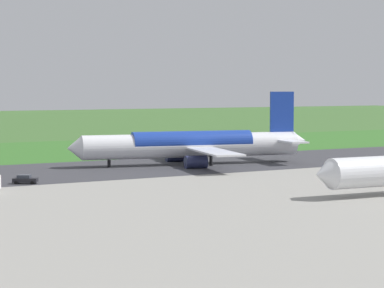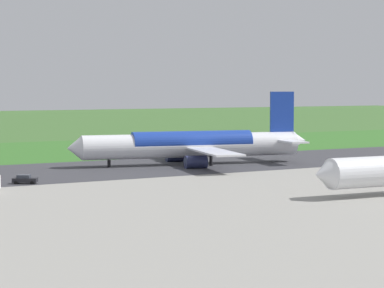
% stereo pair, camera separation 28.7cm
% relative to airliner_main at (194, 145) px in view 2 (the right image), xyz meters
% --- Properties ---
extents(ground_plane, '(800.00, 800.00, 0.00)m').
position_rel_airliner_main_xyz_m(ground_plane, '(-13.44, -0.07, -4.35)').
color(ground_plane, '#3D662D').
extents(runway_asphalt, '(600.00, 35.77, 0.06)m').
position_rel_airliner_main_xyz_m(runway_asphalt, '(-13.44, -0.07, -4.32)').
color(runway_asphalt, '#38383D').
rests_on(runway_asphalt, ground).
extents(grass_verge_foreground, '(600.00, 80.00, 0.04)m').
position_rel_airliner_main_xyz_m(grass_verge_foreground, '(-13.44, -43.48, -4.33)').
color(grass_verge_foreground, '#346B27').
rests_on(grass_verge_foreground, ground).
extents(airliner_main, '(53.84, 44.33, 15.88)m').
position_rel_airliner_main_xyz_m(airliner_main, '(0.00, 0.00, 0.00)').
color(airliner_main, white).
rests_on(airliner_main, ground).
extents(service_car_followme, '(4.55, 3.60, 1.62)m').
position_rel_airliner_main_xyz_m(service_car_followme, '(41.49, 15.10, -3.51)').
color(service_car_followme, black).
rests_on(service_car_followme, ground).
extents(no_stopping_sign, '(0.60, 0.10, 2.39)m').
position_rel_airliner_main_xyz_m(no_stopping_sign, '(-6.05, -42.92, -2.92)').
color(no_stopping_sign, slate).
rests_on(no_stopping_sign, ground).
extents(traffic_cone_orange, '(0.40, 0.40, 0.55)m').
position_rel_airliner_main_xyz_m(traffic_cone_orange, '(-0.41, -43.23, -4.08)').
color(traffic_cone_orange, orange).
rests_on(traffic_cone_orange, ground).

